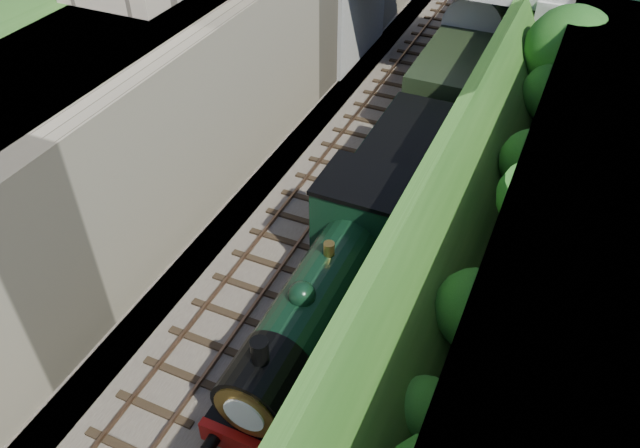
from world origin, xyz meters
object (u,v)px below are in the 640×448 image
(tree, at_px, (572,54))
(tender, at_px, (404,169))
(locomotive, at_px, (326,292))
(road_bridge, at_px, (477,3))

(tree, xyz_separation_m, tender, (-4.71, -6.00, -3.03))
(locomotive, relative_size, tender, 1.70)
(road_bridge, relative_size, tender, 2.67)
(tree, xyz_separation_m, locomotive, (-4.71, -13.37, -2.75))
(tree, bearing_deg, road_bridge, 133.27)
(tree, relative_size, locomotive, 0.65)
(locomotive, bearing_deg, tender, 90.00)
(road_bridge, relative_size, tree, 2.42)
(locomotive, xyz_separation_m, tender, (-0.00, 7.36, -0.27))
(tender, bearing_deg, tree, 51.87)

